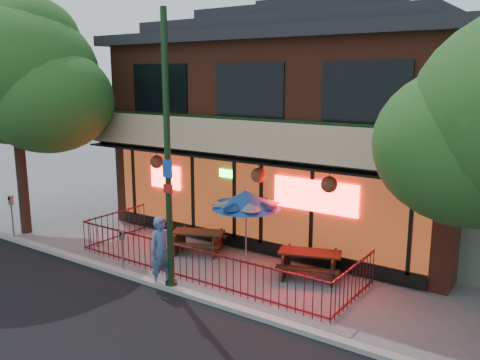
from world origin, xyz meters
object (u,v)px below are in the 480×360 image
at_px(picnic_table_left, 198,238).
at_px(patio_umbrella, 246,200).
at_px(picnic_table_right, 310,260).
at_px(parking_meter_near, 122,245).
at_px(street_tree_left, 15,68).
at_px(pedestrian, 162,251).
at_px(parking_meter_far, 12,210).
at_px(street_light, 168,169).

height_order(picnic_table_left, patio_umbrella, patio_umbrella).
height_order(picnic_table_right, parking_meter_near, parking_meter_near).
distance_m(picnic_table_right, parking_meter_near, 5.18).
distance_m(street_tree_left, pedestrian, 8.58).
relative_size(parking_meter_near, parking_meter_far, 0.80).
height_order(patio_umbrella, parking_meter_far, patio_umbrella).
bearing_deg(parking_meter_near, street_light, -0.08).
bearing_deg(street_tree_left, street_light, -6.04).
distance_m(street_light, parking_meter_far, 7.31).
relative_size(patio_umbrella, pedestrian, 1.23).
bearing_deg(picnic_table_right, pedestrian, -137.04).
bearing_deg(picnic_table_right, patio_umbrella, -174.15).
bearing_deg(street_tree_left, picnic_table_right, 11.17).
xyz_separation_m(picnic_table_right, pedestrian, (-2.92, -2.72, 0.46)).
bearing_deg(pedestrian, parking_meter_far, 112.00).
height_order(street_light, pedestrian, street_light).
height_order(picnic_table_right, patio_umbrella, patio_umbrella).
height_order(picnic_table_right, pedestrian, pedestrian).
xyz_separation_m(picnic_table_left, patio_umbrella, (1.79, -0.00, 1.50)).
bearing_deg(patio_umbrella, pedestrian, -110.68).
bearing_deg(parking_meter_far, street_light, 0.63).
height_order(patio_umbrella, parking_meter_near, patio_umbrella).
relative_size(street_tree_left, pedestrian, 4.33).
distance_m(picnic_table_left, patio_umbrella, 2.34).
bearing_deg(street_light, patio_umbrella, 76.89).
height_order(picnic_table_left, pedestrian, pedestrian).
bearing_deg(parking_meter_near, street_tree_left, 172.09).
height_order(street_tree_left, parking_meter_near, street_tree_left).
bearing_deg(picnic_table_left, picnic_table_right, 3.06).
xyz_separation_m(street_light, picnic_table_right, (2.56, 2.77, -2.68)).
bearing_deg(picnic_table_right, street_light, -132.81).
height_order(street_light, picnic_table_left, street_light).
bearing_deg(picnic_table_right, parking_meter_far, -163.43).
relative_size(street_tree_left, parking_meter_near, 6.48).
height_order(street_light, picnic_table_right, street_light).
distance_m(patio_umbrella, parking_meter_far, 8.10).
bearing_deg(patio_umbrella, picnic_table_right, 5.85).
bearing_deg(picnic_table_left, parking_meter_far, -155.51).
bearing_deg(patio_umbrella, street_light, -103.11).
bearing_deg(street_tree_left, parking_meter_near, -7.91).
height_order(street_tree_left, parking_meter_far, street_tree_left).
bearing_deg(parking_meter_near, picnic_table_left, 76.75).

